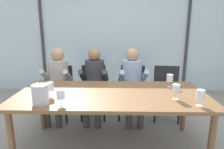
# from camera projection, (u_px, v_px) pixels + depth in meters

# --- Properties ---
(ground) EXTENTS (14.00, 14.00, 0.00)m
(ground) POSITION_uv_depth(u_px,v_px,m) (113.00, 114.00, 3.63)
(ground) COLOR #9E9384
(window_glass_panel) EXTENTS (7.53, 0.03, 2.60)m
(window_glass_panel) POSITION_uv_depth(u_px,v_px,m) (114.00, 37.00, 4.71)
(window_glass_panel) COLOR silver
(window_glass_panel) RESTS_ON ground
(window_mullion_left) EXTENTS (0.06, 0.06, 2.60)m
(window_mullion_left) POSITION_uv_depth(u_px,v_px,m) (42.00, 37.00, 4.74)
(window_mullion_left) COLOR #38383D
(window_mullion_left) RESTS_ON ground
(window_mullion_right) EXTENTS (0.06, 0.06, 2.60)m
(window_mullion_right) POSITION_uv_depth(u_px,v_px,m) (187.00, 37.00, 4.65)
(window_mullion_right) COLOR #38383D
(window_mullion_right) RESTS_ON ground
(hillside_vineyard) EXTENTS (13.53, 2.40, 1.98)m
(hillside_vineyard) POSITION_uv_depth(u_px,v_px,m) (115.00, 40.00, 7.95)
(hillside_vineyard) COLOR #386633
(hillside_vineyard) RESTS_ON ground
(dining_table) EXTENTS (2.33, 1.09, 0.74)m
(dining_table) POSITION_uv_depth(u_px,v_px,m) (111.00, 98.00, 2.50)
(dining_table) COLOR brown
(dining_table) RESTS_ON ground
(chair_near_curtain) EXTENTS (0.46, 0.46, 0.88)m
(chair_near_curtain) POSITION_uv_depth(u_px,v_px,m) (59.00, 87.00, 3.47)
(chair_near_curtain) COLOR #232328
(chair_near_curtain) RESTS_ON ground
(chair_left_of_center) EXTENTS (0.46, 0.46, 0.88)m
(chair_left_of_center) POSITION_uv_depth(u_px,v_px,m) (94.00, 87.00, 3.50)
(chair_left_of_center) COLOR #232328
(chair_left_of_center) RESTS_ON ground
(chair_center) EXTENTS (0.49, 0.49, 0.88)m
(chair_center) POSITION_uv_depth(u_px,v_px,m) (132.00, 87.00, 3.48)
(chair_center) COLOR #232328
(chair_center) RESTS_ON ground
(chair_right_of_center) EXTENTS (0.49, 0.49, 0.88)m
(chair_right_of_center) POSITION_uv_depth(u_px,v_px,m) (166.00, 88.00, 3.43)
(chair_right_of_center) COLOR #232328
(chair_right_of_center) RESTS_ON ground
(person_beige_jumper) EXTENTS (0.47, 0.62, 1.20)m
(person_beige_jumper) POSITION_uv_depth(u_px,v_px,m) (58.00, 80.00, 3.31)
(person_beige_jumper) COLOR #B7AD9E
(person_beige_jumper) RESTS_ON ground
(person_charcoal_jacket) EXTENTS (0.47, 0.62, 1.20)m
(person_charcoal_jacket) POSITION_uv_depth(u_px,v_px,m) (94.00, 80.00, 3.30)
(person_charcoal_jacket) COLOR #38383D
(person_charcoal_jacket) RESTS_ON ground
(person_pale_blue_shirt) EXTENTS (0.48, 0.63, 1.20)m
(person_pale_blue_shirt) POSITION_uv_depth(u_px,v_px,m) (132.00, 80.00, 3.28)
(person_pale_blue_shirt) COLOR #9EB2D1
(person_pale_blue_shirt) RESTS_ON ground
(ice_bucket_primary) EXTENTS (0.18, 0.18, 0.22)m
(ice_bucket_primary) POSITION_uv_depth(u_px,v_px,m) (40.00, 94.00, 2.10)
(ice_bucket_primary) COLOR #B7B7BC
(ice_bucket_primary) RESTS_ON dining_table
(wine_glass_by_left_taster) EXTENTS (0.08, 0.08, 0.17)m
(wine_glass_by_left_taster) POSITION_uv_depth(u_px,v_px,m) (50.00, 87.00, 2.32)
(wine_glass_by_left_taster) COLOR silver
(wine_glass_by_left_taster) RESTS_ON dining_table
(wine_glass_near_bucket) EXTENTS (0.08, 0.08, 0.17)m
(wine_glass_near_bucket) POSITION_uv_depth(u_px,v_px,m) (170.00, 79.00, 2.70)
(wine_glass_near_bucket) COLOR silver
(wine_glass_near_bucket) RESTS_ON dining_table
(wine_glass_center_pour) EXTENTS (0.08, 0.08, 0.17)m
(wine_glass_center_pour) POSITION_uv_depth(u_px,v_px,m) (176.00, 89.00, 2.25)
(wine_glass_center_pour) COLOR silver
(wine_glass_center_pour) RESTS_ON dining_table
(wine_glass_by_right_taster) EXTENTS (0.08, 0.08, 0.17)m
(wine_glass_by_right_taster) POSITION_uv_depth(u_px,v_px,m) (61.00, 95.00, 2.06)
(wine_glass_by_right_taster) COLOR silver
(wine_glass_by_right_taster) RESTS_ON dining_table
(wine_glass_spare_empty) EXTENTS (0.08, 0.08, 0.17)m
(wine_glass_spare_empty) POSITION_uv_depth(u_px,v_px,m) (200.00, 95.00, 2.06)
(wine_glass_spare_empty) COLOR silver
(wine_glass_spare_empty) RESTS_ON dining_table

